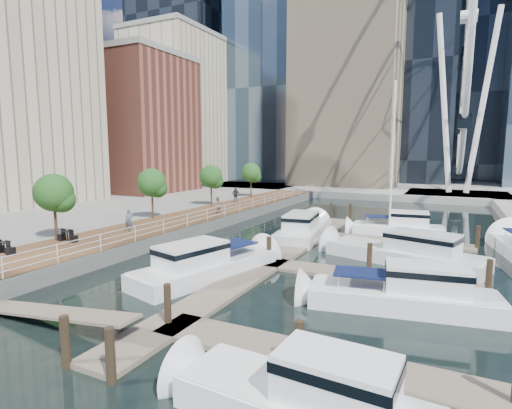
{
  "coord_description": "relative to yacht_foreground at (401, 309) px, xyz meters",
  "views": [
    {
      "loc": [
        13.02,
        -14.32,
        7.07
      ],
      "look_at": [
        -0.52,
        13.35,
        3.0
      ],
      "focal_mm": 28.0,
      "sensor_mm": 36.0,
      "label": 1
    }
  ],
  "objects": [
    {
      "name": "ground",
      "position": [
        -11.34,
        -4.11,
        0.0
      ],
      "size": [
        520.0,
        520.0,
        0.0
      ],
      "primitive_type": "plane",
      "color": "black",
      "rests_on": "ground"
    },
    {
      "name": "boardwalk",
      "position": [
        -20.34,
        10.89,
        0.5
      ],
      "size": [
        6.0,
        60.0,
        1.0
      ],
      "primitive_type": "cube",
      "color": "brown",
      "rests_on": "ground"
    },
    {
      "name": "seawall",
      "position": [
        -17.34,
        10.89,
        0.5
      ],
      "size": [
        0.25,
        60.0,
        1.0
      ],
      "primitive_type": "cube",
      "color": "#595954",
      "rests_on": "ground"
    },
    {
      "name": "land_far",
      "position": [
        -11.34,
        97.89,
        0.5
      ],
      "size": [
        200.0,
        114.0,
        1.0
      ],
      "primitive_type": "cube",
      "color": "gray",
      "rests_on": "ground"
    },
    {
      "name": "pier",
      "position": [
        2.66,
        47.89,
        0.5
      ],
      "size": [
        14.0,
        12.0,
        1.0
      ],
      "primitive_type": "cube",
      "color": "gray",
      "rests_on": "ground"
    },
    {
      "name": "railing",
      "position": [
        -17.44,
        10.89,
        1.52
      ],
      "size": [
        0.1,
        60.0,
        1.05
      ],
      "primitive_type": null,
      "color": "white",
      "rests_on": "boardwalk"
    },
    {
      "name": "floating_docks",
      "position": [
        -3.38,
        5.87,
        0.49
      ],
      "size": [
        16.0,
        34.0,
        2.6
      ],
      "color": "#6D6051",
      "rests_on": "ground"
    },
    {
      "name": "midrise_condos",
      "position": [
        -44.91,
        22.71,
        13.42
      ],
      "size": [
        19.0,
        67.0,
        28.0
      ],
      "color": "#BCAD8E",
      "rests_on": "ground"
    },
    {
      "name": "ferris_wheel",
      "position": [
        2.66,
        47.89,
        25.92
      ],
      "size": [
        5.8,
        45.6,
        47.8
      ],
      "color": "white",
      "rests_on": "ground"
    },
    {
      "name": "street_trees",
      "position": [
        -22.74,
        9.89,
        4.29
      ],
      "size": [
        2.6,
        42.6,
        4.6
      ],
      "color": "#3F2B1C",
      "rests_on": "ground"
    },
    {
      "name": "yacht_foreground",
      "position": [
        0.0,
        0.0,
        0.0
      ],
      "size": [
        9.29,
        3.89,
        2.15
      ],
      "primitive_type": null,
      "rotation": [
        0.0,
        0.0,
        1.74
      ],
      "color": "white",
      "rests_on": "ground"
    },
    {
      "name": "pedestrian_near",
      "position": [
        -20.29,
        4.33,
        1.85
      ],
      "size": [
        0.74,
        0.67,
        1.71
      ],
      "primitive_type": "imported",
      "rotation": [
        0.0,
        0.0,
        0.54
      ],
      "color": "#50576B",
      "rests_on": "boardwalk"
    },
    {
      "name": "pedestrian_mid",
      "position": [
        -19.02,
        15.11,
        1.83
      ],
      "size": [
        0.68,
        0.85,
        1.65
      ],
      "primitive_type": "imported",
      "rotation": [
        0.0,
        0.0,
        -1.64
      ],
      "color": "#85735C",
      "rests_on": "boardwalk"
    },
    {
      "name": "pedestrian_far",
      "position": [
        -21.4,
        23.22,
        1.96
      ],
      "size": [
        1.14,
        0.49,
        1.93
      ],
      "primitive_type": "imported",
      "rotation": [
        0.0,
        0.0,
        3.16
      ],
      "color": "#2F323B",
      "rests_on": "boardwalk"
    },
    {
      "name": "moored_yachts",
      "position": [
        -1.43,
        7.83,
        0.0
      ],
      "size": [
        23.41,
        29.02,
        11.5
      ],
      "color": "silver",
      "rests_on": "ground"
    }
  ]
}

